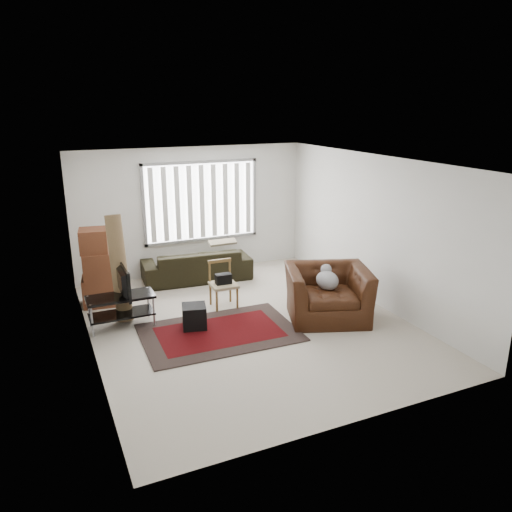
{
  "coord_description": "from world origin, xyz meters",
  "views": [
    {
      "loc": [
        -3.04,
        -7.07,
        3.56
      ],
      "look_at": [
        0.31,
        0.36,
        1.05
      ],
      "focal_mm": 35.0,
      "sensor_mm": 36.0,
      "label": 1
    }
  ],
  "objects_px": {
    "armchair": "(328,290)",
    "side_chair": "(223,282)",
    "tv_stand": "(121,304)",
    "sofa": "(197,260)",
    "moving_boxes": "(98,270)"
  },
  "relations": [
    {
      "from": "moving_boxes",
      "to": "side_chair",
      "type": "distance_m",
      "value": 2.29
    },
    {
      "from": "tv_stand",
      "to": "moving_boxes",
      "type": "height_order",
      "value": "moving_boxes"
    },
    {
      "from": "moving_boxes",
      "to": "armchair",
      "type": "xyz_separation_m",
      "value": [
        3.48,
        -2.23,
        -0.15
      ]
    },
    {
      "from": "moving_boxes",
      "to": "side_chair",
      "type": "xyz_separation_m",
      "value": [
        2.03,
        -1.04,
        -0.19
      ]
    },
    {
      "from": "sofa",
      "to": "armchair",
      "type": "height_order",
      "value": "armchair"
    },
    {
      "from": "armchair",
      "to": "side_chair",
      "type": "bearing_deg",
      "value": 160.85
    },
    {
      "from": "sofa",
      "to": "side_chair",
      "type": "relative_size",
      "value": 2.61
    },
    {
      "from": "tv_stand",
      "to": "sofa",
      "type": "relative_size",
      "value": 0.49
    },
    {
      "from": "sofa",
      "to": "tv_stand",
      "type": "bearing_deg",
      "value": 47.56
    },
    {
      "from": "moving_boxes",
      "to": "armchair",
      "type": "distance_m",
      "value": 4.14
    },
    {
      "from": "moving_boxes",
      "to": "sofa",
      "type": "bearing_deg",
      "value": 15.15
    },
    {
      "from": "side_chair",
      "to": "sofa",
      "type": "bearing_deg",
      "value": 92.08
    },
    {
      "from": "tv_stand",
      "to": "armchair",
      "type": "height_order",
      "value": "armchair"
    },
    {
      "from": "tv_stand",
      "to": "sofa",
      "type": "bearing_deg",
      "value": 42.58
    },
    {
      "from": "tv_stand",
      "to": "side_chair",
      "type": "height_order",
      "value": "side_chair"
    }
  ]
}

